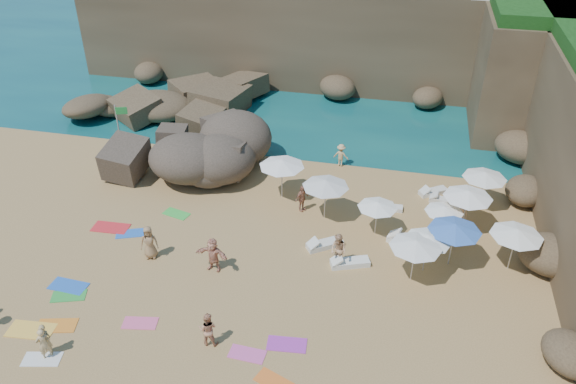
% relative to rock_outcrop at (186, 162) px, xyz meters
% --- Properties ---
extents(ground, '(120.00, 120.00, 0.00)m').
position_rel_rock_outcrop_xyz_m(ground, '(5.89, -8.15, 0.00)').
color(ground, tan).
rests_on(ground, ground).
extents(seawater, '(120.00, 120.00, 0.00)m').
position_rel_rock_outcrop_xyz_m(seawater, '(5.89, 21.85, 0.00)').
color(seawater, '#0C4751').
rests_on(seawater, ground).
extents(cliff_back, '(44.00, 8.00, 8.00)m').
position_rel_rock_outcrop_xyz_m(cliff_back, '(7.89, 16.85, 4.00)').
color(cliff_back, brown).
rests_on(cliff_back, ground).
extents(cliff_corner, '(10.00, 12.00, 8.00)m').
position_rel_rock_outcrop_xyz_m(cliff_corner, '(22.89, 11.85, 4.00)').
color(cliff_corner, brown).
rests_on(cliff_corner, ground).
extents(rock_promontory, '(12.00, 7.00, 2.00)m').
position_rel_rock_outcrop_xyz_m(rock_promontory, '(-5.11, 7.85, 0.00)').
color(rock_promontory, brown).
rests_on(rock_promontory, ground).
extents(marina_masts, '(3.10, 0.10, 6.00)m').
position_rel_rock_outcrop_xyz_m(marina_masts, '(-10.61, 21.85, 3.00)').
color(marina_masts, white).
rests_on(marina_masts, ground).
extents(rock_outcrop, '(8.58, 6.91, 3.14)m').
position_rel_rock_outcrop_xyz_m(rock_outcrop, '(0.00, 0.00, 0.00)').
color(rock_outcrop, brown).
rests_on(rock_outcrop, ground).
extents(flag_pole, '(0.77, 0.26, 4.01)m').
position_rel_rock_outcrop_xyz_m(flag_pole, '(-3.60, -1.05, 2.56)').
color(flag_pole, silver).
rests_on(flag_pole, ground).
extents(parasol_0, '(2.51, 2.51, 2.37)m').
position_rel_rock_outcrop_xyz_m(parasol_0, '(9.71, -4.16, 2.18)').
color(parasol_0, silver).
rests_on(parasol_0, ground).
extents(parasol_1, '(2.58, 2.58, 2.44)m').
position_rel_rock_outcrop_xyz_m(parasol_1, '(6.97, -2.65, 2.24)').
color(parasol_1, silver).
rests_on(parasol_1, ground).
extents(parasol_2, '(2.40, 2.40, 2.27)m').
position_rel_rock_outcrop_xyz_m(parasol_2, '(17.99, -1.23, 2.08)').
color(parasol_2, silver).
rests_on(parasol_2, ground).
extents(parasol_3, '(2.52, 2.52, 2.39)m').
position_rel_rock_outcrop_xyz_m(parasol_3, '(16.99, -3.60, 2.19)').
color(parasol_3, silver).
rests_on(parasol_3, ground).
extents(parasol_4, '(2.45, 2.45, 2.32)m').
position_rel_rock_outcrop_xyz_m(parasol_4, '(19.07, -6.42, 2.13)').
color(parasol_4, silver).
rests_on(parasol_4, ground).
extents(parasol_7, '(1.98, 1.98, 1.87)m').
position_rel_rock_outcrop_xyz_m(parasol_7, '(15.86, -4.55, 1.72)').
color(parasol_7, silver).
rests_on(parasol_7, ground).
extents(parasol_8, '(2.06, 2.06, 1.94)m').
position_rel_rock_outcrop_xyz_m(parasol_8, '(12.54, -5.00, 1.78)').
color(parasol_8, silver).
rests_on(parasol_8, ground).
extents(parasol_9, '(2.22, 2.22, 2.10)m').
position_rel_rock_outcrop_xyz_m(parasol_9, '(15.07, -7.48, 1.93)').
color(parasol_9, silver).
rests_on(parasol_9, ground).
extents(parasol_10, '(2.53, 2.53, 2.39)m').
position_rel_rock_outcrop_xyz_m(parasol_10, '(16.26, -6.73, 2.19)').
color(parasol_10, silver).
rests_on(parasol_10, ground).
extents(parasol_11, '(2.42, 2.42, 2.29)m').
position_rel_rock_outcrop_xyz_m(parasol_11, '(14.52, -8.29, 2.10)').
color(parasol_11, silver).
rests_on(parasol_11, ground).
extents(lounger_0, '(1.55, 0.56, 0.24)m').
position_rel_rock_outcrop_xyz_m(lounger_0, '(13.08, -2.60, 0.12)').
color(lounger_0, silver).
rests_on(lounger_0, ground).
extents(lounger_1, '(1.65, 0.70, 0.25)m').
position_rel_rock_outcrop_xyz_m(lounger_1, '(16.08, -1.19, 0.12)').
color(lounger_1, silver).
rests_on(lounger_1, ground).
extents(lounger_2, '(1.73, 1.42, 0.26)m').
position_rel_rock_outcrop_xyz_m(lounger_2, '(15.49, -0.38, 0.13)').
color(lounger_2, silver).
rests_on(lounger_2, ground).
extents(lounger_3, '(1.99, 1.26, 0.29)m').
position_rel_rock_outcrop_xyz_m(lounger_3, '(11.60, -7.90, 0.15)').
color(lounger_3, white).
rests_on(lounger_3, ground).
extents(lounger_4, '(2.16, 1.20, 0.32)m').
position_rel_rock_outcrop_xyz_m(lounger_4, '(14.25, -5.60, 0.16)').
color(lounger_4, white).
rests_on(lounger_4, ground).
extents(lounger_5, '(1.89, 1.57, 0.29)m').
position_rel_rock_outcrop_xyz_m(lounger_5, '(10.17, -6.73, 0.15)').
color(lounger_5, silver).
rests_on(lounger_5, ground).
extents(towel_0, '(1.80, 0.97, 0.03)m').
position_rel_rock_outcrop_xyz_m(towel_0, '(-0.93, -12.29, 0.02)').
color(towel_0, blue).
rests_on(towel_0, ground).
extents(towel_1, '(1.58, 0.99, 0.03)m').
position_rel_rock_outcrop_xyz_m(towel_1, '(3.34, -13.73, 0.01)').
color(towel_1, '#ED5C8C').
rests_on(towel_1, ground).
extents(towel_2, '(1.82, 1.22, 0.03)m').
position_rel_rock_outcrop_xyz_m(towel_2, '(-0.06, -14.65, 0.01)').
color(towel_2, orange).
rests_on(towel_2, ground).
extents(towel_3, '(1.68, 1.21, 0.03)m').
position_rel_rock_outcrop_xyz_m(towel_3, '(-0.55, -12.89, 0.01)').
color(towel_3, green).
rests_on(towel_3, ground).
extents(towel_4, '(2.03, 1.16, 0.03)m').
position_rel_rock_outcrop_xyz_m(towel_4, '(-0.97, -15.12, 0.02)').
color(towel_4, '#FFBE43').
rests_on(towel_4, ground).
extents(towel_5, '(1.63, 1.06, 0.03)m').
position_rel_rock_outcrop_xyz_m(towel_5, '(0.39, -16.41, 0.01)').
color(towel_5, white).
rests_on(towel_5, ground).
extents(towel_6, '(1.70, 0.97, 0.03)m').
position_rel_rock_outcrop_xyz_m(towel_6, '(9.73, -13.50, 0.01)').
color(towel_6, '#AF36B0').
rests_on(towel_6, ground).
extents(towel_7, '(1.98, 1.06, 0.03)m').
position_rel_rock_outcrop_xyz_m(towel_7, '(-1.23, -7.65, 0.02)').
color(towel_7, red).
rests_on(towel_7, ground).
extents(towel_8, '(1.69, 1.27, 0.03)m').
position_rel_rock_outcrop_xyz_m(towel_8, '(0.04, -7.88, 0.01)').
color(towel_8, blue).
rests_on(towel_8, ground).
extents(towel_9, '(1.50, 0.80, 0.03)m').
position_rel_rock_outcrop_xyz_m(towel_9, '(8.29, -14.35, 0.01)').
color(towel_9, '#DE56A2').
rests_on(towel_9, ground).
extents(towel_10, '(1.63, 1.21, 0.03)m').
position_rel_rock_outcrop_xyz_m(towel_10, '(9.67, -15.43, 0.01)').
color(towel_10, orange).
rests_on(towel_10, ground).
extents(towel_11, '(1.60, 1.08, 0.03)m').
position_rel_rock_outcrop_xyz_m(towel_11, '(1.68, -5.65, 0.01)').
color(towel_11, green).
rests_on(towel_11, ground).
extents(person_stand_0, '(0.59, 0.42, 1.50)m').
position_rel_rock_outcrop_xyz_m(person_stand_0, '(0.50, -16.07, 0.75)').
color(person_stand_0, tan).
rests_on(person_stand_0, ground).
extents(person_stand_1, '(0.82, 0.66, 1.60)m').
position_rel_rock_outcrop_xyz_m(person_stand_1, '(6.60, -14.12, 0.80)').
color(person_stand_1, tan).
rests_on(person_stand_1, ground).
extents(person_stand_2, '(1.02, 0.55, 1.49)m').
position_rel_rock_outcrop_xyz_m(person_stand_2, '(9.74, 1.72, 0.75)').
color(person_stand_2, tan).
rests_on(person_stand_2, ground).
extents(person_stand_3, '(0.83, 0.97, 1.56)m').
position_rel_rock_outcrop_xyz_m(person_stand_3, '(8.36, -3.75, 0.78)').
color(person_stand_3, '#A76C53').
rests_on(person_stand_3, ground).
extents(person_stand_4, '(0.96, 0.89, 1.75)m').
position_rel_rock_outcrop_xyz_m(person_stand_4, '(16.84, -3.33, 0.88)').
color(person_stand_4, tan).
rests_on(person_stand_4, ground).
extents(person_stand_5, '(1.49, 0.55, 1.58)m').
position_rel_rock_outcrop_xyz_m(person_stand_5, '(-2.62, -3.25, 0.79)').
color(person_stand_5, '#A67953').
rests_on(person_stand_5, ground).
extents(person_stand_6, '(0.62, 0.65, 1.49)m').
position_rel_rock_outcrop_xyz_m(person_stand_6, '(0.53, -16.23, 0.75)').
color(person_stand_6, tan).
rests_on(person_stand_6, ground).
extents(person_lie_2, '(1.34, 1.95, 0.47)m').
position_rel_rock_outcrop_xyz_m(person_lie_2, '(1.93, -9.45, 0.24)').
color(person_lie_2, '#9E774F').
rests_on(person_lie_2, ground).
extents(person_lie_3, '(1.87, 1.98, 0.47)m').
position_rel_rock_outcrop_xyz_m(person_lie_3, '(5.27, -9.65, 0.24)').
color(person_lie_3, tan).
rests_on(person_lie_3, ground).
extents(person_lie_5, '(1.70, 1.95, 0.67)m').
position_rel_rock_outcrop_xyz_m(person_lie_5, '(11.01, -8.05, 0.34)').
color(person_lie_5, tan).
rests_on(person_lie_5, ground).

